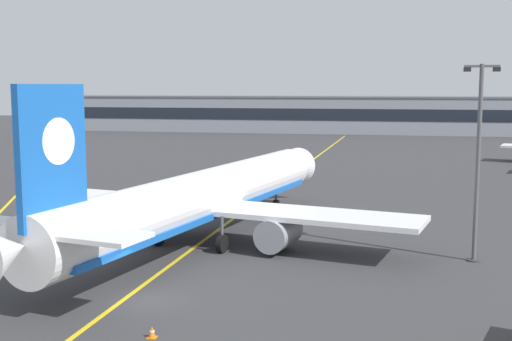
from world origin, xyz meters
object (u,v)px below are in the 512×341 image
apron_lamp_post (478,160)px  safety_cone_by_tail (152,332)px  airliner_foreground (201,198)px  safety_cone_by_nose_gear (266,204)px  safety_cone_by_port_wing (3,223)px

apron_lamp_post → safety_cone_by_tail: bearing=-133.8°
airliner_foreground → safety_cone_by_nose_gear: 15.61m
airliner_foreground → safety_cone_by_nose_gear: (1.98, 15.17, -3.11)m
airliner_foreground → safety_cone_by_port_wing: airliner_foreground is taller
airliner_foreground → apron_lamp_post: bearing=-3.2°
airliner_foreground → safety_cone_by_port_wing: 18.29m
apron_lamp_post → safety_cone_by_port_wing: apron_lamp_post is taller
safety_cone_by_port_wing → safety_cone_by_nose_gear: bearing=32.7°
safety_cone_by_nose_gear → safety_cone_by_tail: size_ratio=1.00×
safety_cone_by_port_wing → safety_cone_by_tail: (20.71, -20.42, 0.00)m
apron_lamp_post → safety_cone_by_port_wing: 37.68m
apron_lamp_post → safety_cone_by_nose_gear: 24.47m
safety_cone_by_tail → safety_cone_by_nose_gear: bearing=91.5°
safety_cone_by_nose_gear → safety_cone_by_port_wing: bearing=-147.3°
safety_cone_by_nose_gear → safety_cone_by_port_wing: 23.56m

